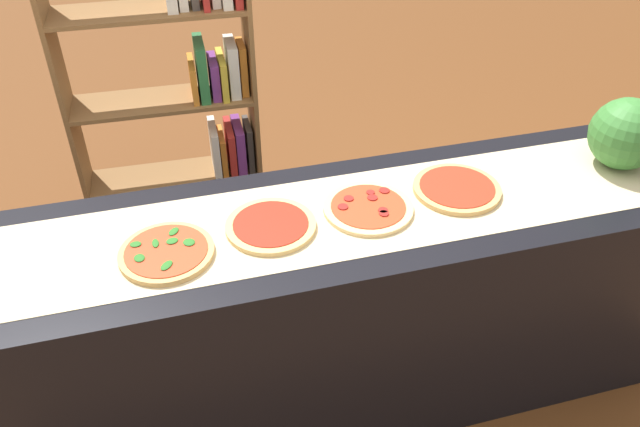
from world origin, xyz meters
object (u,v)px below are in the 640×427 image
(pizza_plain_3, at_px, (457,189))
(watermelon, at_px, (626,134))
(pizza_plain_1, at_px, (271,226))
(bookshelf, at_px, (191,105))
(pizza_spinach_0, at_px, (167,252))
(pizza_pepperoni_2, at_px, (368,208))

(pizza_plain_3, xyz_separation_m, watermelon, (0.65, 0.00, 0.12))
(pizza_plain_1, bearing_deg, bookshelf, 97.54)
(pizza_spinach_0, xyz_separation_m, pizza_pepperoni_2, (0.66, 0.06, -0.00))
(pizza_spinach_0, distance_m, watermelon, 1.65)
(pizza_plain_3, bearing_deg, pizza_spinach_0, -175.30)
(pizza_plain_3, distance_m, bookshelf, 1.36)
(pizza_plain_1, distance_m, watermelon, 1.32)
(pizza_spinach_0, relative_size, pizza_plain_3, 0.95)
(pizza_spinach_0, distance_m, pizza_pepperoni_2, 0.67)
(watermelon, bearing_deg, pizza_spinach_0, -177.00)
(pizza_spinach_0, xyz_separation_m, pizza_plain_3, (1.00, 0.08, -0.00))
(pizza_pepperoni_2, bearing_deg, pizza_plain_1, -178.85)
(pizza_pepperoni_2, bearing_deg, pizza_spinach_0, -175.27)
(pizza_spinach_0, bearing_deg, pizza_pepperoni_2, 4.73)
(pizza_spinach_0, xyz_separation_m, bookshelf, (0.18, 1.16, -0.10))
(pizza_plain_3, relative_size, watermelon, 1.16)
(pizza_spinach_0, height_order, watermelon, watermelon)
(pizza_plain_1, bearing_deg, pizza_plain_3, 2.89)
(pizza_plain_1, bearing_deg, pizza_pepperoni_2, 1.15)
(pizza_spinach_0, distance_m, pizza_plain_3, 1.00)
(pizza_plain_3, height_order, bookshelf, bookshelf)
(watermelon, bearing_deg, pizza_pepperoni_2, -178.18)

